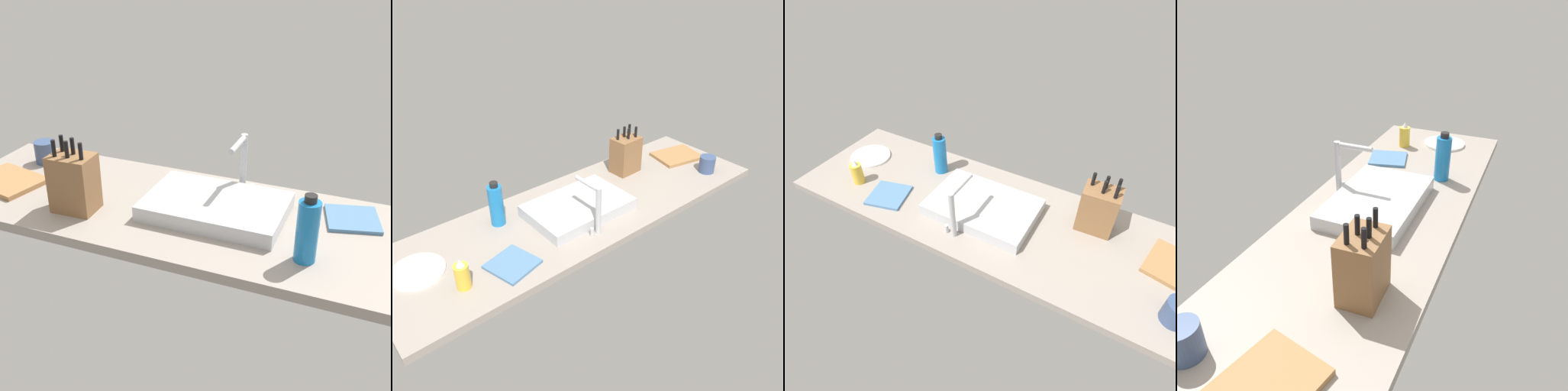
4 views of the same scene
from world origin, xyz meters
TOP-DOWN VIEW (x-y plane):
  - countertop_slab at (0.00, 0.00)cm, footprint 191.48×60.27cm
  - sink_basin at (3.92, 1.79)cm, footprint 46.79×30.70cm
  - faucet at (7.63, 17.97)cm, footprint 5.50×15.68cm
  - knife_block at (-41.35, -13.21)cm, footprint 15.00×11.56cm
  - soap_bottle at (67.17, 13.45)cm, footprint 5.52×5.52cm
  - water_bottle at (37.26, -14.14)cm, footprint 6.50×6.50cm
  - dinner_plate at (77.55, -5.22)cm, footprint 20.91×20.91cm
  - dish_towel at (47.37, 14.57)cm, footprint 20.58×20.71cm

SIDE VIEW (x-z plane):
  - countertop_slab at x=0.00cm, z-range 0.00..3.50cm
  - dinner_plate at x=77.55cm, z-range 3.50..4.70cm
  - dish_towel at x=47.37cm, z-range 3.50..4.70cm
  - sink_basin at x=3.92cm, z-range 3.50..8.90cm
  - soap_bottle at x=67.17cm, z-range 2.60..15.53cm
  - water_bottle at x=37.26cm, z-range 2.76..23.98cm
  - knife_block at x=-41.35cm, z-range 0.90..26.43cm
  - faucet at x=7.63cm, z-range 6.03..28.60cm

